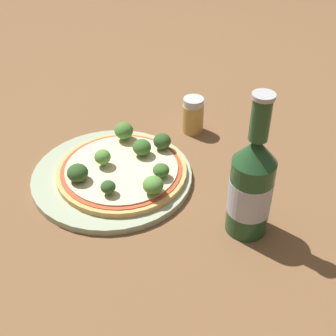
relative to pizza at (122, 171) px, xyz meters
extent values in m
plane|color=brown|center=(-0.01, -0.02, -0.02)|extent=(3.00, 3.00, 0.00)
cylinder|color=#A3B293|center=(-0.01, -0.01, -0.01)|extent=(0.28, 0.28, 0.01)
cylinder|color=tan|center=(0.00, 0.00, 0.00)|extent=(0.22, 0.22, 0.01)
cylinder|color=#B74728|center=(0.00, 0.00, 0.00)|extent=(0.21, 0.21, 0.00)
cylinder|color=beige|center=(0.00, 0.00, 0.01)|extent=(0.19, 0.19, 0.00)
cylinder|color=#6B8E51|center=(-0.03, -0.07, 0.01)|extent=(0.01, 0.01, 0.01)
ellipsoid|color=#2D5123|center=(-0.03, -0.07, 0.02)|extent=(0.03, 0.03, 0.03)
cylinder|color=#6B8E51|center=(0.01, 0.09, 0.01)|extent=(0.01, 0.01, 0.01)
ellipsoid|color=#2D5123|center=(0.01, 0.09, 0.02)|extent=(0.03, 0.03, 0.03)
cylinder|color=#6B8E51|center=(0.07, 0.03, 0.01)|extent=(0.01, 0.01, 0.01)
ellipsoid|color=#386628|center=(0.07, 0.03, 0.02)|extent=(0.03, 0.03, 0.02)
cylinder|color=#6B8E51|center=(0.09, -0.01, 0.01)|extent=(0.01, 0.01, 0.01)
ellipsoid|color=#568E3D|center=(0.09, -0.01, 0.02)|extent=(0.03, 0.03, 0.03)
cylinder|color=#6B8E51|center=(-0.03, -0.02, 0.01)|extent=(0.01, 0.01, 0.01)
ellipsoid|color=#568E3D|center=(-0.03, -0.02, 0.03)|extent=(0.03, 0.03, 0.03)
cylinder|color=#6B8E51|center=(-0.06, 0.06, 0.01)|extent=(0.01, 0.01, 0.01)
ellipsoid|color=#477A33|center=(-0.06, 0.06, 0.03)|extent=(0.03, 0.03, 0.03)
cylinder|color=#6B8E51|center=(0.00, 0.05, 0.01)|extent=(0.01, 0.01, 0.01)
ellipsoid|color=#386628|center=(0.00, 0.05, 0.02)|extent=(0.03, 0.03, 0.03)
cylinder|color=#6B8E51|center=(0.04, -0.06, 0.01)|extent=(0.01, 0.01, 0.01)
ellipsoid|color=#2D5123|center=(0.04, -0.06, 0.02)|extent=(0.02, 0.02, 0.02)
cylinder|color=#234C28|center=(0.22, 0.05, 0.04)|extent=(0.06, 0.06, 0.13)
cylinder|color=#B2BCD1|center=(0.22, 0.05, 0.05)|extent=(0.06, 0.06, 0.06)
cone|color=#234C28|center=(0.22, 0.05, 0.13)|extent=(0.06, 0.06, 0.04)
cylinder|color=#234C28|center=(0.22, 0.05, 0.18)|extent=(0.03, 0.03, 0.06)
cylinder|color=#B2B2B7|center=(0.22, 0.05, 0.21)|extent=(0.03, 0.03, 0.01)
cylinder|color=tan|center=(-0.01, 0.20, 0.01)|extent=(0.04, 0.04, 0.06)
cylinder|color=silver|center=(-0.01, 0.20, 0.05)|extent=(0.04, 0.04, 0.01)
camera|label=1|loc=(0.49, -0.40, 0.49)|focal=50.00mm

